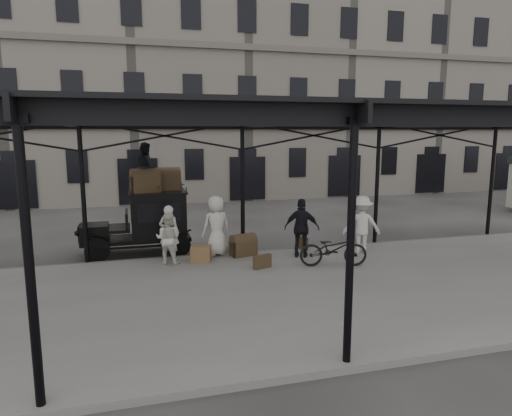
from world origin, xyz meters
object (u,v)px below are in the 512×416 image
(porter_left, at_px, (169,233))
(porter_official, at_px, (302,228))
(taxi, at_px, (149,219))
(steamer_trunk_roof_near, at_px, (145,182))
(steamer_trunk_platform, at_px, (243,246))
(bicycle, at_px, (333,249))

(porter_left, height_order, porter_official, porter_official)
(taxi, distance_m, porter_official, 5.25)
(steamer_trunk_roof_near, relative_size, steamer_trunk_platform, 1.11)
(porter_left, distance_m, steamer_trunk_platform, 2.46)
(bicycle, xyz_separation_m, steamer_trunk_roof_near, (-5.36, 3.25, 1.83))
(bicycle, bearing_deg, porter_left, 81.04)
(steamer_trunk_roof_near, bearing_deg, steamer_trunk_platform, -37.61)
(taxi, distance_m, steamer_trunk_platform, 3.43)
(bicycle, relative_size, steamer_trunk_roof_near, 2.23)
(taxi, xyz_separation_m, porter_left, (0.55, -1.56, -0.17))
(porter_official, bearing_deg, steamer_trunk_roof_near, 1.62)
(porter_official, xyz_separation_m, steamer_trunk_platform, (-1.78, 0.70, -0.66))
(taxi, bearing_deg, porter_official, -25.86)
(taxi, distance_m, porter_left, 1.67)
(bicycle, bearing_deg, steamer_trunk_roof_near, 72.09)
(porter_official, relative_size, bicycle, 0.94)
(porter_left, bearing_deg, steamer_trunk_platform, -157.45)
(porter_official, bearing_deg, taxi, -1.21)
(porter_left, relative_size, bicycle, 0.87)
(taxi, height_order, porter_left, taxi)
(taxi, relative_size, porter_left, 2.06)
(porter_official, height_order, bicycle, porter_official)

